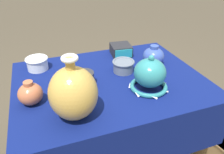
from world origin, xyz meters
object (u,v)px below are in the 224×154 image
(jar_round_cobalt, at_px, (153,56))
(vase_dome_bell, at_px, (150,75))
(mosaic_tile_box, at_px, (121,50))
(vase_tall_bulbous, at_px, (73,93))
(cup_wide_slate, at_px, (123,66))
(cup_wide_porcelain, at_px, (37,63))
(jar_round_terracotta, at_px, (30,94))
(wooden_crate, at_px, (219,139))
(pot_squat_charcoal, at_px, (84,79))

(jar_round_cobalt, bearing_deg, vase_dome_bell, -123.23)
(mosaic_tile_box, bearing_deg, vase_tall_bulbous, -122.76)
(vase_dome_bell, distance_m, cup_wide_slate, 0.22)
(mosaic_tile_box, xyz_separation_m, cup_wide_porcelain, (-0.53, -0.02, 0.01))
(vase_dome_bell, relative_size, cup_wide_slate, 1.61)
(vase_tall_bulbous, height_order, jar_round_terracotta, vase_tall_bulbous)
(wooden_crate, bearing_deg, vase_tall_bulbous, 176.45)
(jar_round_terracotta, bearing_deg, cup_wide_porcelain, 82.01)
(pot_squat_charcoal, distance_m, cup_wide_porcelain, 0.33)
(pot_squat_charcoal, bearing_deg, vase_dome_bell, -26.04)
(jar_round_cobalt, bearing_deg, pot_squat_charcoal, -169.54)
(mosaic_tile_box, distance_m, jar_round_cobalt, 0.24)
(cup_wide_slate, height_order, pot_squat_charcoal, pot_squat_charcoal)
(vase_dome_bell, height_order, jar_round_cobalt, vase_dome_bell)
(cup_wide_porcelain, height_order, wooden_crate, cup_wide_porcelain)
(cup_wide_slate, distance_m, jar_round_terracotta, 0.52)
(jar_round_terracotta, distance_m, cup_wide_porcelain, 0.33)
(cup_wide_slate, relative_size, wooden_crate, 0.34)
(mosaic_tile_box, distance_m, wooden_crate, 0.99)
(mosaic_tile_box, bearing_deg, wooden_crate, -26.50)
(mosaic_tile_box, xyz_separation_m, jar_round_cobalt, (0.13, -0.19, 0.02))
(cup_wide_slate, xyz_separation_m, pot_squat_charcoal, (-0.24, -0.06, -0.00))
(pot_squat_charcoal, xyz_separation_m, wooden_crate, (0.95, -0.13, -0.64))
(mosaic_tile_box, bearing_deg, vase_dome_bell, -86.27)
(cup_wide_slate, bearing_deg, vase_dome_bell, -75.38)
(vase_tall_bulbous, bearing_deg, cup_wide_porcelain, 104.49)
(pot_squat_charcoal, height_order, wooden_crate, pot_squat_charcoal)
(vase_tall_bulbous, distance_m, cup_wide_porcelain, 0.50)
(vase_tall_bulbous, bearing_deg, jar_round_cobalt, 29.84)
(cup_wide_slate, distance_m, wooden_crate, 0.97)
(vase_dome_bell, height_order, cup_wide_slate, vase_dome_bell)
(jar_round_terracotta, relative_size, wooden_crate, 0.31)
(jar_round_cobalt, bearing_deg, cup_wide_slate, -173.97)
(vase_dome_bell, bearing_deg, pot_squat_charcoal, 153.96)
(vase_tall_bulbous, relative_size, cup_wide_slate, 2.19)
(jar_round_terracotta, height_order, jar_round_cobalt, jar_round_cobalt)
(jar_round_cobalt, xyz_separation_m, wooden_crate, (0.50, -0.21, -0.66))
(vase_tall_bulbous, distance_m, jar_round_cobalt, 0.62)
(vase_dome_bell, xyz_separation_m, cup_wide_slate, (-0.05, 0.21, -0.04))
(vase_dome_bell, distance_m, cup_wide_porcelain, 0.65)
(cup_wide_slate, bearing_deg, pot_squat_charcoal, -165.95)
(vase_dome_bell, bearing_deg, jar_round_cobalt, 56.77)
(cup_wide_porcelain, distance_m, jar_round_cobalt, 0.68)
(vase_tall_bulbous, xyz_separation_m, vase_dome_bell, (0.39, 0.08, -0.04))
(mosaic_tile_box, distance_m, jar_round_terracotta, 0.67)
(mosaic_tile_box, relative_size, jar_round_cobalt, 1.16)
(vase_tall_bulbous, bearing_deg, pot_squat_charcoal, 67.89)
(pot_squat_charcoal, height_order, jar_round_cobalt, jar_round_cobalt)
(pot_squat_charcoal, bearing_deg, jar_round_terracotta, -164.30)
(wooden_crate, bearing_deg, mosaic_tile_box, 138.60)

